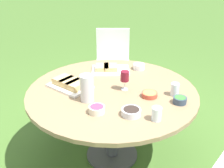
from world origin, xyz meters
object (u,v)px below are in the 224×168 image
(wine_glass, at_px, (125,77))
(water_pitcher, at_px, (87,88))
(dining_table, at_px, (112,98))
(chair_far_back, at_px, (113,58))

(wine_glass, bearing_deg, water_pitcher, 85.10)
(dining_table, distance_m, water_pitcher, 0.33)
(water_pitcher, bearing_deg, wine_glass, -94.90)
(chair_far_back, distance_m, water_pitcher, 1.55)
(water_pitcher, distance_m, wine_glass, 0.37)
(chair_far_back, xyz_separation_m, wine_glass, (-1.11, 0.70, 0.32))
(chair_far_back, bearing_deg, wine_glass, 147.79)
(water_pitcher, bearing_deg, dining_table, -84.56)
(chair_far_back, height_order, wine_glass, wine_glass)
(dining_table, bearing_deg, water_pitcher, 95.44)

